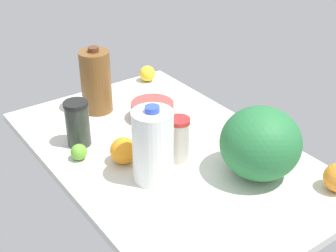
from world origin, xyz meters
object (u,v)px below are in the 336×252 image
at_px(lemon_near_front, 147,74).
at_px(lime_loose, 79,152).
at_px(watermelon, 260,143).
at_px(chocolate_milk_jug, 96,82).
at_px(orange_by_jug, 123,151).
at_px(shaker_bottle, 78,123).
at_px(lime_far_back, 178,135).
at_px(mixing_bowl, 152,111).
at_px(milk_jug, 153,146).
at_px(tumbler_cup, 178,139).

xyz_separation_m(lemon_near_front, lime_loose, (0.40, -0.54, -0.01)).
bearing_deg(watermelon, chocolate_milk_jug, -163.20).
distance_m(lime_loose, orange_by_jug, 0.15).
height_order(lemon_near_front, lime_loose, lemon_near_front).
relative_size(shaker_bottle, lime_far_back, 2.96).
distance_m(mixing_bowl, lime_far_back, 0.19).
height_order(mixing_bowl, orange_by_jug, orange_by_jug).
bearing_deg(mixing_bowl, lime_loose, -75.67).
bearing_deg(mixing_bowl, chocolate_milk_jug, -143.48).
distance_m(milk_jug, orange_by_jug, 0.16).
height_order(shaker_bottle, lime_loose, shaker_bottle).
xyz_separation_m(shaker_bottle, chocolate_milk_jug, (-0.19, 0.18, 0.04)).
height_order(mixing_bowl, lime_far_back, mixing_bowl).
distance_m(chocolate_milk_jug, tumbler_cup, 0.48).
height_order(watermelon, lemon_near_front, watermelon).
bearing_deg(milk_jug, tumbler_cup, 107.36).
relative_size(shaker_bottle, lemon_near_front, 2.31).
xyz_separation_m(chocolate_milk_jug, tumbler_cup, (0.47, 0.05, -0.05)).
distance_m(shaker_bottle, lemon_near_front, 0.59).
distance_m(shaker_bottle, milk_jug, 0.34).
bearing_deg(watermelon, lemon_near_front, 172.25).
bearing_deg(watermelon, mixing_bowl, -172.11).
xyz_separation_m(mixing_bowl, tumbler_cup, (0.29, -0.09, 0.04)).
xyz_separation_m(mixing_bowl, lemon_near_front, (-0.31, 0.18, 0.00)).
distance_m(mixing_bowl, tumbler_cup, 0.30).
xyz_separation_m(watermelon, shaker_bottle, (-0.50, -0.38, -0.03)).
xyz_separation_m(mixing_bowl, milk_jug, (0.33, -0.22, 0.09)).
xyz_separation_m(shaker_bottle, lime_far_back, (0.19, 0.29, -0.06)).
bearing_deg(lime_far_back, lemon_near_front, 158.19).
distance_m(tumbler_cup, orange_by_jug, 0.19).
xyz_separation_m(watermelon, lime_loose, (-0.41, -0.43, -0.09)).
bearing_deg(lime_loose, orange_by_jug, 47.81).
bearing_deg(watermelon, tumbler_cup, -143.76).
xyz_separation_m(watermelon, chocolate_milk_jug, (-0.69, -0.21, 0.01)).
relative_size(lime_loose, orange_by_jug, 0.62).
distance_m(tumbler_cup, lime_far_back, 0.13).
relative_size(watermelon, orange_by_jug, 2.84).
height_order(tumbler_cup, lemon_near_front, tumbler_cup).
distance_m(chocolate_milk_jug, orange_by_jug, 0.40).
distance_m(milk_jug, lime_loose, 0.29).
height_order(watermelon, tumbler_cup, watermelon).
bearing_deg(tumbler_cup, milk_jug, -72.64).
relative_size(watermelon, lime_loose, 4.57).
xyz_separation_m(shaker_bottle, milk_jug, (0.32, 0.10, 0.04)).
bearing_deg(chocolate_milk_jug, tumbler_cup, 6.07).
relative_size(milk_jug, orange_by_jug, 2.86).
bearing_deg(orange_by_jug, watermelon, 45.75).
distance_m(watermelon, shaker_bottle, 0.63).
height_order(mixing_bowl, lime_loose, mixing_bowl).
bearing_deg(mixing_bowl, orange_by_jug, -51.67).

